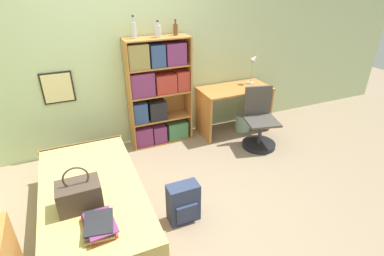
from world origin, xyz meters
TOP-DOWN VIEW (x-y plane):
  - ground_plane at (0.00, 0.00)m, footprint 14.00×14.00m
  - wall_back at (-0.00, 1.52)m, footprint 10.00×0.09m
  - bed at (-0.67, 0.02)m, footprint 0.97×1.89m
  - handbag at (-0.77, -0.23)m, footprint 0.37×0.25m
  - book_stack_on_bed at (-0.67, -0.57)m, footprint 0.27×0.36m
  - bookcase at (0.43, 1.32)m, footprint 0.88×0.29m
  - bottle_green at (0.19, 1.36)m, footprint 0.06×0.06m
  - bottle_brown at (0.49, 1.31)m, footprint 0.08×0.08m
  - bottle_clear at (0.75, 1.36)m, footprint 0.06×0.06m
  - desk at (1.62, 1.19)m, footprint 1.08×0.56m
  - desk_lamp at (1.97, 1.28)m, footprint 0.16×0.12m
  - desk_chair at (1.73, 0.64)m, footprint 0.53×0.53m
  - backpack at (0.16, -0.33)m, footprint 0.32×0.20m
  - waste_bin at (1.78, 1.13)m, footprint 0.24×0.24m

SIDE VIEW (x-z plane):
  - ground_plane at x=0.00m, z-range 0.00..0.00m
  - waste_bin at x=1.78m, z-range 0.00..0.26m
  - backpack at x=0.16m, z-range 0.00..0.42m
  - bed at x=-0.67m, z-range 0.00..0.43m
  - desk_chair at x=1.73m, z-range -0.16..0.70m
  - book_stack_on_bed at x=-0.67m, z-range 0.43..0.52m
  - desk at x=1.62m, z-range 0.14..0.86m
  - handbag at x=-0.77m, z-range 0.35..0.76m
  - bookcase at x=0.43m, z-range 0.01..1.54m
  - desk_lamp at x=1.97m, z-range 0.81..1.27m
  - wall_back at x=0.00m, z-range 0.00..2.60m
  - bottle_clear at x=0.75m, z-range 1.51..1.71m
  - bottle_brown at x=0.49m, z-range 1.51..1.71m
  - bottle_green at x=0.19m, z-range 1.50..1.78m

